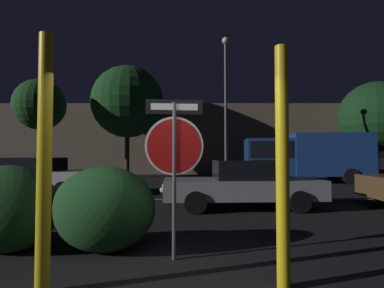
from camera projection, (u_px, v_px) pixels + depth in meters
road_center_stripe at (183, 199)px, 10.44m from camera, size 34.93×0.12×0.01m
stop_sign at (175, 147)px, 4.49m from camera, size 0.88×0.11×2.39m
yellow_pole_left at (46, 161)px, 3.42m from camera, size 0.16×0.16×2.95m
yellow_pole_right at (284, 165)px, 3.53m from camera, size 0.16×0.16×2.86m
hedge_bush_1 at (10, 208)px, 4.78m from camera, size 1.62×1.02×1.39m
hedge_bush_2 at (106, 209)px, 4.82m from camera, size 1.65×1.19×1.37m
passing_car_1 at (39, 176)px, 11.76m from camera, size 4.82×2.20×1.44m
passing_car_2 at (244, 184)px, 8.73m from camera, size 4.65×2.02×1.39m
delivery_truck at (304, 155)px, 16.93m from camera, size 6.82×2.96×2.73m
street_lamp at (227, 95)px, 16.80m from camera, size 0.40×0.40×8.21m
tree_0 at (41, 105)px, 18.99m from camera, size 3.20×3.20×6.34m
tree_1 at (377, 117)px, 21.59m from camera, size 5.10×5.10×6.84m
tree_2 at (129, 102)px, 21.39m from camera, size 5.12×5.12×7.89m
building_backdrop at (175, 140)px, 25.22m from camera, size 27.97×3.03×5.66m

